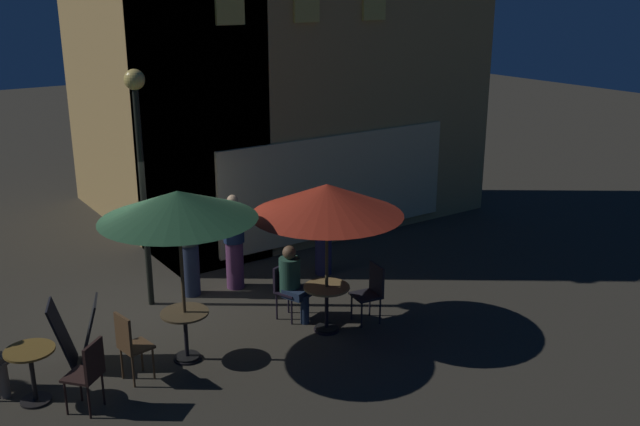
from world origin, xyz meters
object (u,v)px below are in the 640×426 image
Objects in this scene: cafe_table_1 at (327,299)px; patio_umbrella_0 at (178,206)px; cafe_table_2 at (32,366)px; patio_umbrella_1 at (327,200)px; cafe_chair_2 at (371,288)px; patron_standing_4 at (234,242)px; patron_standing_2 at (323,231)px; cafe_chair_0 at (130,342)px; patron_standing_3 at (189,249)px; menu_sandwich_board at (76,333)px; cafe_chair_1 at (286,286)px; street_lamp_near_corner at (139,143)px; cafe_table_0 at (185,326)px; cafe_chair_4 at (89,370)px; patron_seated_0 at (292,279)px.

patio_umbrella_0 is at bearing 170.06° from cafe_table_1.
cafe_table_2 is 0.32× the size of patio_umbrella_1.
cafe_chair_2 is 0.55× the size of patron_standing_4.
cafe_chair_2 is at bearing -109.77° from patron_standing_2.
cafe_chair_0 is 2.94m from patron_standing_3.
menu_sandwich_board is 2.77m from patron_standing_3.
patron_standing_3 is (-0.90, 1.71, 0.31)m from cafe_chair_1.
cafe_chair_0 is 1.13× the size of cafe_chair_1.
patio_umbrella_1 is 2.68× the size of cafe_chair_1.
patio_umbrella_0 reaches higher than cafe_chair_1.
patron_standing_3 is at bearing 63.73° from patio_umbrella_0.
cafe_table_2 is 0.85× the size of cafe_chair_1.
patron_standing_4 is (-1.17, 2.44, 0.30)m from cafe_chair_2.
street_lamp_near_corner reaches higher than patron_standing_2.
patio_umbrella_1 reaches higher than cafe_chair_2.
menu_sandwich_board is 0.41× the size of patio_umbrella_1.
cafe_chair_1 is at bearing -101.62° from patron_standing_4.
cafe_chair_2 reaches higher than cafe_table_2.
patron_standing_4 is (-0.38, 2.32, -1.28)m from patio_umbrella_1.
patio_umbrella_1 is at bearing -129.54° from patron_standing_2.
cafe_table_0 is at bearing -97.87° from street_lamp_near_corner.
patio_umbrella_1 is (0.00, -0.00, 1.60)m from cafe_table_1.
street_lamp_near_corner is 3.87m from cafe_table_1.
cafe_chair_0 is 0.58× the size of patron_standing_4.
menu_sandwich_board is 0.38× the size of patio_umbrella_0.
patio_umbrella_0 is 2.40m from cafe_chair_4.
menu_sandwich_board reaches higher than cafe_chair_1.
cafe_chair_4 is (-0.20, -1.26, 0.08)m from menu_sandwich_board.
cafe_chair_2 is (0.79, -0.12, 0.02)m from cafe_table_1.
cafe_chair_2 is (2.99, -0.51, -1.77)m from patio_umbrella_0.
patron_standing_2 is at bearing -27.32° from patron_standing_4.
patron_seated_0 is at bearing 109.97° from cafe_table_1.
menu_sandwich_board is 3.72m from cafe_table_1.
patron_standing_4 is at bearing 99.41° from cafe_table_1.
cafe_chair_4 is 0.77× the size of patron_seated_0.
patron_standing_4 is at bearing 165.23° from patron_seated_0.
cafe_table_0 is (1.35, -0.72, 0.03)m from menu_sandwich_board.
patio_umbrella_1 is 3.02m from patron_standing_3.
patron_standing_2 is (3.49, 1.58, 0.31)m from cafe_table_0.
cafe_chair_4 is at bearing -159.11° from cafe_chair_0.
cafe_table_0 is 0.45× the size of patron_standing_2.
cafe_chair_1 is 3.60m from cafe_chair_4.
patron_standing_4 is (-0.15, 1.68, 0.15)m from patron_seated_0.
cafe_table_0 is at bearing -98.97° from cafe_chair_1.
cafe_table_1 is at bearing -6.24° from cafe_table_2.
street_lamp_near_corner is 4.37m from cafe_chair_2.
patio_umbrella_0 is at bearing -2.32° from cafe_table_2.
patron_standing_3 is at bearing 162.30° from patron_standing_2.
cafe_table_2 reaches higher than cafe_table_1.
patron_standing_4 is (0.79, -0.15, 0.01)m from patron_standing_3.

